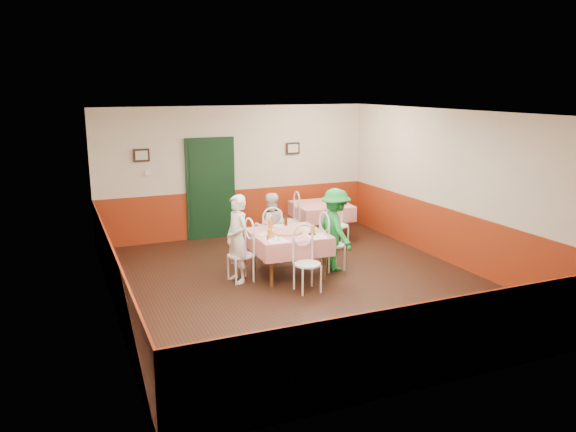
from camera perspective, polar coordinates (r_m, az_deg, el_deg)
name	(u,v)px	position (r m, az deg, el deg)	size (l,w,h in m)	color
floor	(303,284)	(9.35, 1.56, -6.94)	(7.00, 7.00, 0.00)	black
ceiling	(304,113)	(8.80, 1.68, 10.46)	(7.00, 7.00, 0.00)	white
back_wall	(237,171)	(12.19, -5.23, 4.53)	(6.00, 0.10, 2.80)	beige
front_wall	(443,264)	(6.06, 15.50, -4.69)	(6.00, 0.10, 2.80)	beige
left_wall	(108,218)	(8.22, -17.78, -0.21)	(0.10, 7.00, 2.80)	beige
right_wall	(455,188)	(10.55, 16.63, 2.70)	(0.10, 7.00, 2.80)	beige
wainscot_back	(238,212)	(12.34, -5.13, 0.38)	(6.00, 0.03, 1.00)	maroon
wainscot_front	(437,343)	(6.40, 14.92, -12.36)	(6.00, 0.03, 1.00)	maroon
wainscot_left	(114,279)	(8.46, -17.26, -6.15)	(0.03, 7.00, 1.00)	maroon
wainscot_right	(451,237)	(10.73, 16.26, -2.03)	(0.03, 7.00, 1.00)	maroon
door	(211,190)	(12.04, -7.85, 2.66)	(0.96, 0.06, 2.10)	black
picture_left	(141,155)	(11.64, -14.67, 5.99)	(0.32, 0.03, 0.26)	black
picture_right	(293,148)	(12.54, 0.50, 6.89)	(0.32, 0.03, 0.26)	black
thermostat	(147,172)	(11.70, -14.09, 4.32)	(0.10, 0.03, 0.10)	white
main_table	(288,254)	(9.68, 0.00, -3.89)	(1.22, 1.22, 0.77)	red
second_table	(321,221)	(12.03, 3.40, -0.53)	(1.12, 1.12, 0.77)	red
chair_left	(241,255)	(9.40, -4.85, -3.99)	(0.42, 0.42, 0.90)	white
chair_right	(333,245)	(9.99, 4.55, -2.95)	(0.42, 0.42, 0.90)	white
chair_far	(271,238)	(10.43, -1.70, -2.23)	(0.42, 0.42, 0.90)	white
chair_near	(308,264)	(8.91, 1.99, -4.92)	(0.42, 0.42, 0.90)	white
chair_second_a	(289,221)	(11.71, 0.11, -0.51)	(0.42, 0.42, 0.90)	white
chair_second_b	(338,226)	(11.37, 5.07, -0.98)	(0.42, 0.42, 0.90)	white
pizza	(287,232)	(9.55, -0.08, -1.64)	(0.48, 0.48, 0.03)	#B74723
plate_left	(265,234)	(9.43, -2.37, -1.88)	(0.25, 0.25, 0.01)	white
plate_right	(310,230)	(9.75, 2.27, -1.39)	(0.25, 0.25, 0.01)	white
plate_far	(281,226)	(9.97, -0.73, -1.05)	(0.25, 0.25, 0.01)	white
glass_a	(270,234)	(9.21, -1.86, -1.83)	(0.08, 0.08, 0.14)	#BF7219
glass_b	(313,230)	(9.49, 2.52, -1.39)	(0.08, 0.08, 0.15)	#BF7219
glass_c	(270,224)	(9.86, -1.80, -0.84)	(0.08, 0.08, 0.14)	#BF7219
beer_bottle	(286,220)	(9.98, -0.23, -0.43)	(0.06, 0.06, 0.22)	#381C0A
shaker_a	(274,238)	(9.06, -1.48, -2.26)	(0.04, 0.04, 0.09)	silver
shaker_b	(278,238)	(9.05, -1.00, -2.27)	(0.04, 0.04, 0.09)	silver
shaker_c	(268,238)	(9.09, -2.09, -2.21)	(0.04, 0.04, 0.09)	#B23319
menu_left	(276,240)	(9.11, -1.25, -2.45)	(0.30, 0.40, 0.00)	white
menu_right	(317,236)	(9.35, 2.96, -2.06)	(0.30, 0.40, 0.00)	white
wallet	(312,234)	(9.44, 2.44, -1.86)	(0.11, 0.09, 0.02)	black
diner_left	(237,239)	(9.30, -5.17, -2.33)	(0.54, 0.35, 1.48)	gray
diner_far	(270,227)	(10.42, -1.80, -1.13)	(0.63, 0.49, 1.29)	gray
diner_right	(335,229)	(9.94, 4.84, -1.37)	(0.94, 0.54, 1.46)	gray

